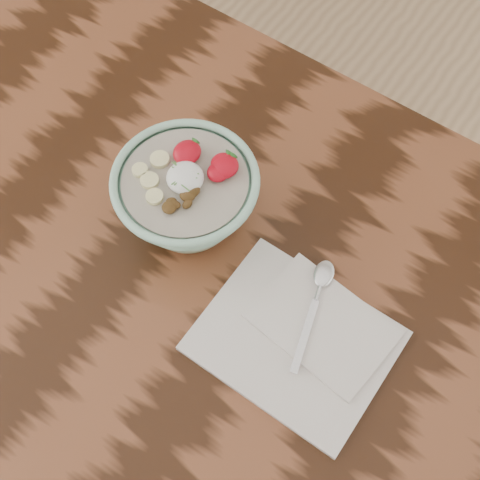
% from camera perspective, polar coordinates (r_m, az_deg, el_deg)
% --- Properties ---
extents(table, '(1.60, 0.90, 0.75)m').
position_cam_1_polar(table, '(1.12, -7.60, -1.86)').
color(table, black).
rests_on(table, ground).
extents(breakfast_bowl, '(0.21, 0.21, 0.14)m').
position_cam_1_polar(breakfast_bowl, '(0.98, -4.52, 3.74)').
color(breakfast_bowl, '#9DD3B8').
rests_on(breakfast_bowl, table).
extents(napkin, '(0.26, 0.22, 0.02)m').
position_cam_1_polar(napkin, '(0.96, 5.21, -8.27)').
color(napkin, silver).
rests_on(napkin, table).
extents(spoon, '(0.07, 0.18, 0.01)m').
position_cam_1_polar(spoon, '(0.97, 6.78, -4.16)').
color(spoon, silver).
rests_on(spoon, napkin).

